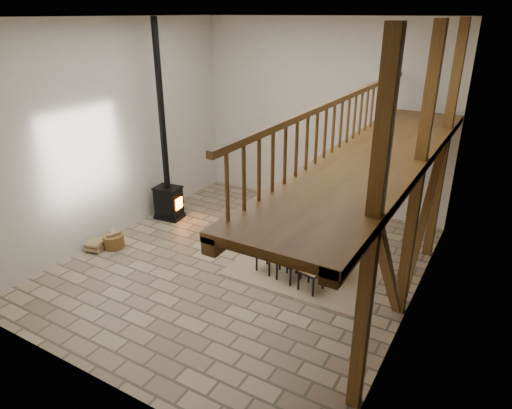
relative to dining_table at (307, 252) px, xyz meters
The scene contains 7 objects.
ground 1.43m from the dining_table, 158.29° to the right, with size 8.00×8.00×0.00m, color tan.
room_shell 2.68m from the dining_table, 100.18° to the right, with size 7.02×8.02×5.01m.
rug 0.39m from the dining_table, 78.95° to the left, with size 3.00×2.50×0.02m, color tan.
dining_table is the anchor object (origin of this frame).
wood_stove 4.34m from the dining_table, behind, with size 0.73×0.60×5.00m.
log_basket 4.51m from the dining_table, 161.88° to the right, with size 0.48×0.48×0.40m.
log_stack 4.86m from the dining_table, 159.04° to the right, with size 0.43×0.44×0.24m.
Camera 1 is at (4.63, -7.37, 5.08)m, focal length 32.00 mm.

